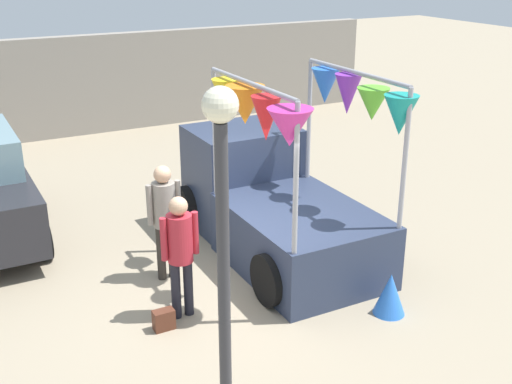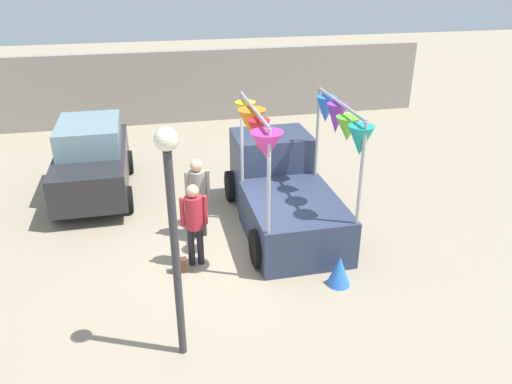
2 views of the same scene
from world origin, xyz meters
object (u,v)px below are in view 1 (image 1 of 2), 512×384
Objects in this scene: vendor_truck at (270,194)px; street_lamp at (223,224)px; handbag at (164,320)px; person_vendor at (164,211)px; folded_kite_bundle_azure at (390,294)px; person_customer at (180,245)px.

street_lamp is (-2.63, -3.82, 1.50)m from vendor_truck.
street_lamp is at bearing -93.59° from handbag.
folded_kite_bundle_azure is (2.33, -2.40, -0.80)m from person_vendor.
person_customer reaches higher than handbag.
person_vendor is 3.00× the size of folded_kite_bundle_azure.
folded_kite_bundle_azure is at bearing -81.65° from vendor_truck.
handbag is (-2.49, -1.60, -0.78)m from vendor_truck.
person_vendor reaches higher than folded_kite_bundle_azure.
vendor_truck is at bearing 55.50° from street_lamp.
folded_kite_bundle_azure is at bearing 20.77° from street_lamp.
person_customer is (-2.14, -1.40, 0.14)m from vendor_truck.
person_customer reaches higher than folded_kite_bundle_azure.
person_customer is at bearing -100.06° from person_vendor.
handbag is 0.08× the size of street_lamp.
person_vendor is (-1.94, -0.28, 0.18)m from vendor_truck.
street_lamp is at bearing -124.50° from vendor_truck.
vendor_truck reaches higher than handbag.
handbag is at bearing 86.41° from street_lamp.
handbag is (-0.55, -1.32, -0.96)m from person_vendor.
street_lamp is (-0.49, -2.42, 1.35)m from person_customer.
street_lamp reaches higher than folded_kite_bundle_azure.
person_customer is 1.14m from person_vendor.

